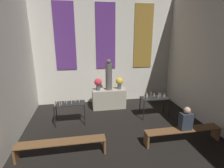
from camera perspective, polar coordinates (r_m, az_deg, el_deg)
wall_back at (r=8.49m, az=-2.15°, el=11.81°), size 6.80×0.16×5.30m
altar at (r=8.03m, az=-1.02°, el=-4.80°), size 1.49×0.60×0.88m
statue at (r=7.72m, az=-1.06°, el=2.72°), size 0.29×0.29×1.38m
flower_vase_left at (r=7.74m, az=-4.59°, el=0.33°), size 0.33×0.33×0.54m
flower_vase_right at (r=7.89m, az=2.43°, el=0.66°), size 0.33×0.33×0.54m
candle_rack_left at (r=6.71m, az=-13.69°, el=-6.98°), size 1.12×0.52×1.00m
candle_rack_right at (r=7.28m, az=13.74°, el=-5.15°), size 1.12×0.52×1.03m
pew_back_left at (r=5.26m, az=-16.14°, el=-18.57°), size 2.42×0.36×0.45m
pew_back_right at (r=6.03m, az=22.10°, el=-14.40°), size 2.42×0.36×0.45m
person_seated at (r=5.87m, az=22.98°, el=-10.64°), size 0.36×0.24×0.73m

